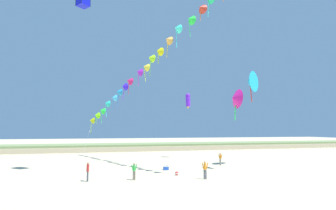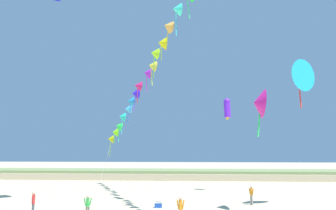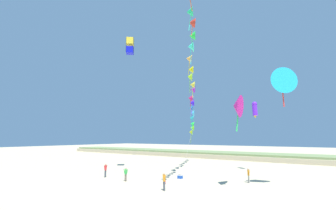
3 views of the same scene
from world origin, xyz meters
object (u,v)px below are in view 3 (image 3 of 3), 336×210
large_kite_mid_trail (237,106)px  large_kite_low_lead (255,109)px  person_far_left (105,169)px  beach_cooler (180,177)px  person_near_right (249,174)px  large_kite_outer_drift (282,81)px  large_kite_high_solo (130,46)px  beach_ball (165,182)px  person_near_left (126,173)px  person_mid_center (164,180)px

large_kite_mid_trail → large_kite_low_lead: bearing=95.7°
person_far_left → beach_cooler: bearing=29.2°
person_near_right → large_kite_mid_trail: 8.05m
large_kite_low_lead → large_kite_outer_drift: large_kite_outer_drift is taller
large_kite_low_lead → large_kite_high_solo: (-15.85, -10.74, 10.05)m
beach_ball → person_near_left: bearing=-161.8°
person_far_left → beach_ball: 8.46m
person_near_left → person_near_right: person_near_right is taller
beach_cooler → large_kite_mid_trail: bearing=-12.3°
person_mid_center → person_far_left: bearing=170.7°
large_kite_low_lead → large_kite_mid_trail: large_kite_low_lead is taller
person_near_right → beach_ball: bearing=-143.0°
person_near_right → large_kite_high_solo: large_kite_high_solo is taller
large_kite_low_lead → large_kite_high_solo: size_ratio=1.00×
person_near_right → beach_ball: size_ratio=4.33×
person_near_left → person_far_left: bearing=173.7°
beach_ball → large_kite_high_solo: bearing=157.5°
person_far_left → large_kite_mid_trail: 17.68m
person_mid_center → beach_ball: (-1.86, 2.69, -0.79)m
person_near_left → beach_ball: person_near_left is taller
large_kite_mid_trail → beach_cooler: size_ratio=6.41×
large_kite_mid_trail → large_kite_high_solo: large_kite_high_solo is taller
person_far_left → person_near_right: bearing=22.6°
person_mid_center → beach_cooler: bearing=108.3°
person_near_right → large_kite_mid_trail: large_kite_mid_trail is taller
person_mid_center → large_kite_mid_trail: size_ratio=0.45×
person_mid_center → large_kite_high_solo: size_ratio=0.66×
large_kite_high_solo → beach_ball: (9.54, -3.95, -19.05)m
person_mid_center → large_kite_mid_trail: (5.72, 4.54, 7.08)m
person_near_right → large_kite_mid_trail: (0.19, -3.70, 7.14)m
person_near_left → person_far_left: (-3.97, 0.44, 0.06)m
large_kite_low_lead → large_kite_high_solo: 21.63m
large_kite_low_lead → beach_cooler: size_ratio=4.37×
person_near_right → large_kite_low_lead: 12.37m
person_near_right → beach_cooler: person_near_right is taller
person_near_right → beach_ball: person_near_right is taller
beach_cooler → large_kite_high_solo: bearing=177.5°
beach_cooler → beach_ball: size_ratio=1.59×
large_kite_high_solo → beach_ball: bearing=-22.5°
person_near_left → beach_cooler: size_ratio=2.71×
person_far_left → large_kite_outer_drift: size_ratio=0.42×
person_mid_center → beach_cooler: 6.61m
large_kite_mid_trail → beach_cooler: bearing=167.7°
large_kite_high_solo → person_near_right: bearing=5.4°
large_kite_high_solo → beach_cooler: 21.19m
person_mid_center → large_kite_mid_trail: large_kite_mid_trail is taller
person_near_left → large_kite_mid_trail: 14.33m
large_kite_high_solo → large_kite_low_lead: bearing=34.1°
person_mid_center → person_near_right: bearing=56.2°
person_near_left → person_near_right: (11.78, 7.01, 0.00)m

